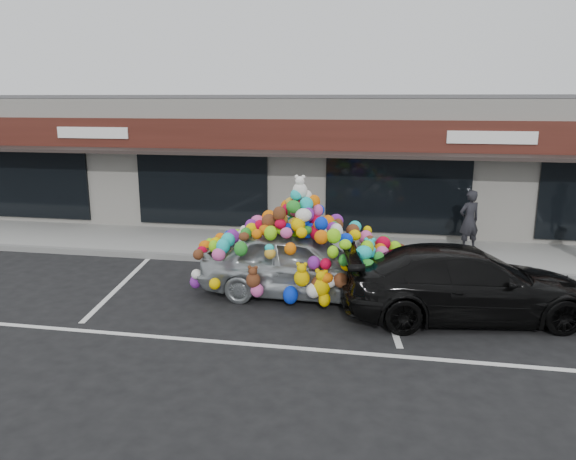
# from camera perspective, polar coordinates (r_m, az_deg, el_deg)

# --- Properties ---
(ground) EXTENTS (90.00, 90.00, 0.00)m
(ground) POSITION_cam_1_polar(r_m,az_deg,el_deg) (12.23, -3.56, -6.90)
(ground) COLOR black
(ground) RESTS_ON ground
(shop_building) EXTENTS (24.00, 7.20, 4.31)m
(shop_building) POSITION_cam_1_polar(r_m,az_deg,el_deg) (19.88, 2.35, 7.33)
(shop_building) COLOR white
(shop_building) RESTS_ON ground
(sidewalk) EXTENTS (26.00, 3.00, 0.15)m
(sidewalk) POSITION_cam_1_polar(r_m,az_deg,el_deg) (15.93, -0.05, -1.78)
(sidewalk) COLOR gray
(sidewalk) RESTS_ON ground
(kerb) EXTENTS (26.00, 0.18, 0.16)m
(kerb) POSITION_cam_1_polar(r_m,az_deg,el_deg) (14.52, -1.15, -3.29)
(kerb) COLOR slate
(kerb) RESTS_ON ground
(parking_stripe_left) EXTENTS (0.73, 4.37, 0.01)m
(parking_stripe_left) POSITION_cam_1_polar(r_m,az_deg,el_deg) (13.51, -16.68, -5.45)
(parking_stripe_left) COLOR silver
(parking_stripe_left) RESTS_ON ground
(parking_stripe_mid) EXTENTS (0.73, 4.37, 0.01)m
(parking_stripe_mid) POSITION_cam_1_polar(r_m,az_deg,el_deg) (12.08, 9.78, -7.32)
(parking_stripe_mid) COLOR silver
(parking_stripe_mid) RESTS_ON ground
(lane_line) EXTENTS (14.00, 0.12, 0.01)m
(lane_line) POSITION_cam_1_polar(r_m,az_deg,el_deg) (9.81, 4.70, -12.16)
(lane_line) COLOR silver
(lane_line) RESTS_ON ground
(toy_car) EXTENTS (3.09, 4.58, 2.65)m
(toy_car) POSITION_cam_1_polar(r_m,az_deg,el_deg) (12.10, 1.21, -2.61)
(toy_car) COLOR #969C9F
(toy_car) RESTS_ON ground
(black_sedan) EXTENTS (2.80, 5.11, 1.40)m
(black_sedan) POSITION_cam_1_polar(r_m,az_deg,el_deg) (11.48, 17.69, -5.18)
(black_sedan) COLOR black
(black_sedan) RESTS_ON ground
(pedestrian_a) EXTENTS (0.72, 0.64, 1.67)m
(pedestrian_a) POSITION_cam_1_polar(r_m,az_deg,el_deg) (15.94, 17.92, 0.92)
(pedestrian_a) COLOR black
(pedestrian_a) RESTS_ON sidewalk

